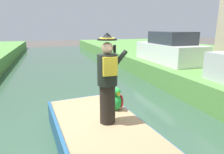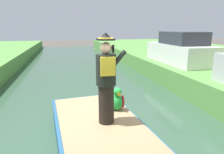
# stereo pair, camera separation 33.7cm
# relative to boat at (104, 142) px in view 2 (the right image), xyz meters

# --- Properties ---
(ground_plane) EXTENTS (80.00, 80.00, 0.00)m
(ground_plane) POSITION_rel_boat_xyz_m (0.00, 0.76, -0.40)
(ground_plane) COLOR #4C4742
(canal_water) EXTENTS (6.95, 48.00, 0.10)m
(canal_water) POSITION_rel_boat_xyz_m (0.00, 0.76, -0.35)
(canal_water) COLOR #33513D
(canal_water) RESTS_ON ground
(boat) EXTENTS (2.19, 4.35, 0.61)m
(boat) POSITION_rel_boat_xyz_m (0.00, 0.00, 0.00)
(boat) COLOR #23517A
(boat) RESTS_ON canal_water
(person_pirate) EXTENTS (0.61, 0.42, 1.85)m
(person_pirate) POSITION_rel_boat_xyz_m (0.11, 0.24, 1.23)
(person_pirate) COLOR black
(person_pirate) RESTS_ON boat
(parrot_plush) EXTENTS (0.36, 0.34, 0.57)m
(parrot_plush) POSITION_rel_boat_xyz_m (0.48, 0.80, 0.55)
(parrot_plush) COLOR green
(parrot_plush) RESTS_ON boat
(parked_car_white) EXTENTS (1.73, 4.01, 1.50)m
(parked_car_white) POSITION_rel_boat_xyz_m (4.89, 5.23, 1.19)
(parked_car_white) COLOR white
(parked_car_white) RESTS_ON grass_bank_far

